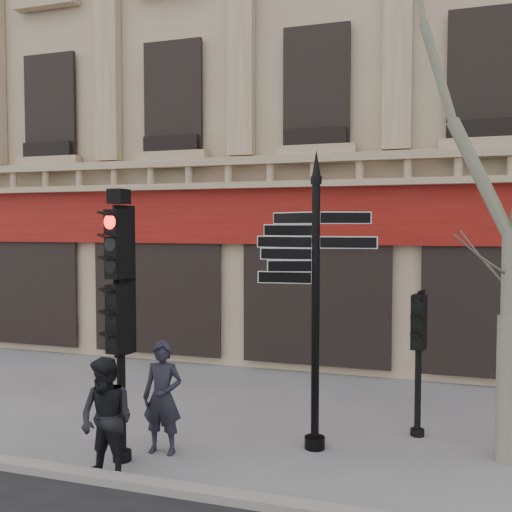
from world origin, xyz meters
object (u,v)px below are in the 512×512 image
at_px(traffic_signal_secondary, 419,337).
at_px(pedestrian_b, 106,419).
at_px(fingerpost, 316,249).
at_px(pedestrian_a, 163,397).
at_px(traffic_signal_main, 120,291).

distance_m(traffic_signal_secondary, pedestrian_b, 4.90).
relative_size(fingerpost, pedestrian_b, 2.76).
bearing_deg(pedestrian_a, fingerpost, 17.36).
xyz_separation_m(traffic_signal_secondary, pedestrian_a, (-3.59, -1.85, -0.76)).
relative_size(traffic_signal_secondary, pedestrian_a, 1.37).
height_order(fingerpost, traffic_signal_secondary, fingerpost).
height_order(traffic_signal_secondary, pedestrian_b, traffic_signal_secondary).
bearing_deg(pedestrian_a, pedestrian_b, -109.95).
xyz_separation_m(fingerpost, traffic_signal_main, (-2.55, -1.28, -0.57)).
relative_size(pedestrian_a, pedestrian_b, 1.02).
bearing_deg(traffic_signal_main, fingerpost, 36.78).
xyz_separation_m(pedestrian_a, pedestrian_b, (-0.29, -1.04, -0.02)).
relative_size(traffic_signal_main, traffic_signal_secondary, 1.70).
height_order(traffic_signal_main, traffic_signal_secondary, traffic_signal_main).
bearing_deg(pedestrian_b, pedestrian_a, 81.58).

